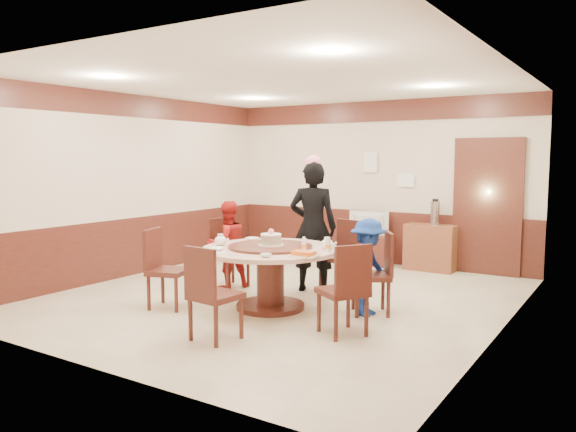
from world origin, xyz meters
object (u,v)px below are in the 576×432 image
Objects in this scene: person_red at (227,245)px; person_standing at (313,227)px; birthday_cake at (271,240)px; thermos at (435,213)px; side_cabinet at (431,247)px; person_blue at (368,267)px; tv_stand at (367,249)px; banquet_table at (270,265)px; shrimp_platter at (303,254)px; television at (367,223)px.

person_standing is at bearing 140.40° from person_red.
thermos is at bearing 74.36° from birthday_cake.
person_standing is 2.49m from side_cabinet.
person_blue is at bearing -86.70° from thermos.
person_standing is 2.33m from tv_stand.
person_red is 1.45× the size of tv_stand.
person_standing is 4.68× the size of thermos.
banquet_table is 3.45m from side_cabinet.
birthday_cake reaches higher than tv_stand.
tv_stand is at bearing 94.09° from birthday_cake.
shrimp_platter is 3.66m from thermos.
person_standing reaches higher than person_red.
person_red reaches higher than tv_stand.
tv_stand is at bearing 29.51° from person_blue.
banquet_table is 3.49m from thermos.
birthday_cake is 0.44× the size of television.
shrimp_platter is (1.78, -0.90, 0.16)m from person_red.
birthday_cake is at bearing 89.55° from television.
person_standing is 2.25m from television.
person_red is 4.10× the size of shrimp_platter.
person_red is at bearing 67.09° from television.
person_standing reaches higher than tv_stand.
thermos is (0.97, 2.26, 0.05)m from person_standing.
side_cabinet is (1.11, 0.03, -0.33)m from television.
banquet_table is 1.35× the size of person_red.
birthday_cake is (0.02, -0.01, 0.32)m from banquet_table.
thermos reaches higher than tv_stand.
person_standing reaches higher than thermos.
person_red reaches higher than television.
thermos is at bearing -133.18° from person_standing.
birthday_cake is (-1.11, -0.37, 0.28)m from person_blue.
person_standing is 1.38m from person_blue.
television is at bearing 94.09° from birthday_cake.
person_standing reaches higher than birthday_cake.
television is at bearing -172.01° from person_red.
person_standing reaches higher than banquet_table.
television is at bearing 29.51° from person_blue.
tv_stand is at bearing 180.00° from television.
person_red is 1.08× the size of person_blue.
person_red is at bearing 152.82° from birthday_cake.
shrimp_platter is 0.79× the size of thermos.
television is at bearing 93.83° from banquet_table.
banquet_table is 2.08× the size of side_cabinet.
person_red is 2.89m from tv_stand.
person_red reaches higher than thermos.
person_standing is 2.09× the size of tv_stand.
banquet_table is 2.34× the size of television.
person_red is 2.00m from shrimp_platter.
person_blue is at bearing 56.02° from shrimp_platter.
side_cabinet is at bearing 177.00° from television.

